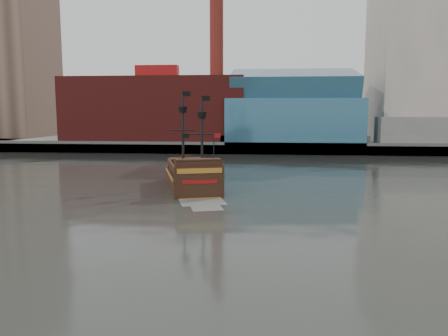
# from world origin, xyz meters

# --- Properties ---
(ground) EXTENTS (400.00, 400.00, 0.00)m
(ground) POSITION_xyz_m (0.00, 0.00, 0.00)
(ground) COLOR #292C26
(ground) RESTS_ON ground
(promenade_far) EXTENTS (220.00, 60.00, 2.00)m
(promenade_far) POSITION_xyz_m (0.00, 92.00, 1.00)
(promenade_far) COLOR slate
(promenade_far) RESTS_ON ground
(seawall) EXTENTS (220.00, 1.00, 2.60)m
(seawall) POSITION_xyz_m (0.00, 62.50, 1.30)
(seawall) COLOR #4C4C49
(seawall) RESTS_ON ground
(skyline) EXTENTS (149.00, 45.00, 62.00)m
(skyline) POSITION_xyz_m (5.21, 84.56, 24.55)
(skyline) COLOR brown
(skyline) RESTS_ON promenade_far
(pirate_ship) EXTENTS (9.53, 17.39, 12.47)m
(pirate_ship) POSITION_xyz_m (-4.89, 19.63, 1.13)
(pirate_ship) COLOR black
(pirate_ship) RESTS_ON ground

